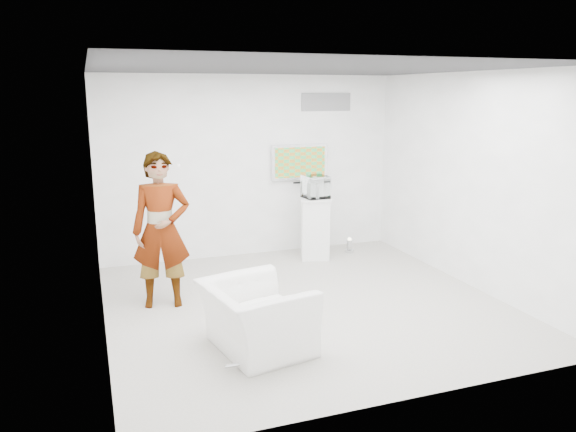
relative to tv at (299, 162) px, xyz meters
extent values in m
cube|color=#B6B1A7|center=(-0.85, -2.45, -1.55)|extent=(5.00, 5.00, 0.01)
cube|color=#2C2C2F|center=(-0.85, -2.45, 1.45)|extent=(5.00, 5.00, 0.01)
cube|color=white|center=(-0.85, 0.05, -0.05)|extent=(5.00, 0.01, 3.00)
cube|color=white|center=(-0.85, -4.95, -0.05)|extent=(5.00, 0.01, 3.00)
cube|color=white|center=(-3.35, -2.45, -0.05)|extent=(0.01, 5.00, 3.00)
cube|color=white|center=(1.65, -2.45, -0.05)|extent=(0.01, 5.00, 3.00)
cube|color=silver|center=(0.00, 0.00, 0.00)|extent=(1.00, 0.08, 0.60)
cube|color=slate|center=(0.50, 0.04, 1.00)|extent=(0.90, 0.02, 0.30)
imported|color=white|center=(-2.59, -1.85, -0.55)|extent=(0.80, 0.59, 2.00)
imported|color=white|center=(-1.83, -3.51, -1.18)|extent=(1.18, 1.29, 0.73)
cube|color=white|center=(0.07, -0.56, -1.04)|extent=(0.62, 0.62, 1.02)
cylinder|color=silver|center=(0.76, -0.47, -1.43)|extent=(0.19, 0.19, 0.25)
cube|color=white|center=(0.07, -0.56, -0.34)|extent=(0.41, 0.41, 0.37)
cube|color=white|center=(0.07, -0.56, -0.41)|extent=(0.09, 0.18, 0.24)
cube|color=white|center=(-2.31, -1.75, 0.25)|extent=(0.05, 0.13, 0.03)
camera|label=1|loc=(-3.41, -8.91, 1.18)|focal=35.00mm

